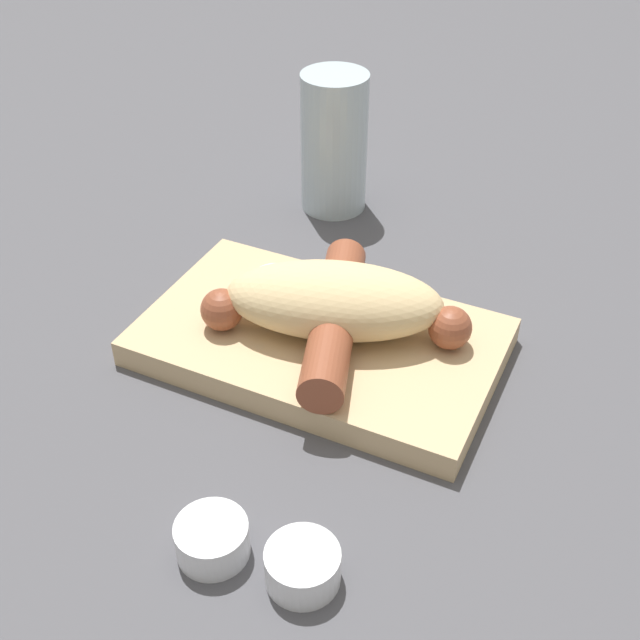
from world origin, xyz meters
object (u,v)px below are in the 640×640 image
Objects in this scene: food_tray at (320,342)px; condiment_cup_near at (212,541)px; drink_glass at (334,143)px; sausage at (334,319)px; bread_roll at (334,300)px; condiment_cup_far at (303,568)px.

food_tray is 6.11× the size of condiment_cup_near.
drink_glass is (-0.10, 0.38, 0.05)m from condiment_cup_near.
condiment_cup_near is (0.01, -0.18, -0.03)m from sausage.
bread_roll is 0.21m from drink_glass.
bread_roll is at bearing 116.38° from sausage.
condiment_cup_far is at bearing -70.45° from sausage.
sausage is 0.19m from condiment_cup_near.
condiment_cup_near is at bearing -173.58° from condiment_cup_far.
drink_glass reaches higher than condiment_cup_near.
drink_glass is (-0.16, 0.38, 0.05)m from condiment_cup_far.
bread_roll is at bearing 43.60° from food_tray.
food_tray is at bearing 112.71° from condiment_cup_far.
sausage is 4.41× the size of condiment_cup_near.
drink_glass is (-0.08, 0.20, 0.05)m from food_tray.
drink_glass reaches higher than food_tray.
food_tray is at bearing -67.83° from drink_glass.
condiment_cup_near is 0.33× the size of drink_glass.
condiment_cup_near is at bearing -86.09° from bread_roll.
condiment_cup_far is at bearing -67.29° from food_tray.
bread_roll reaches higher than sausage.
bread_roll is 0.20m from condiment_cup_far.
condiment_cup_near and condiment_cup_far have the same top height.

